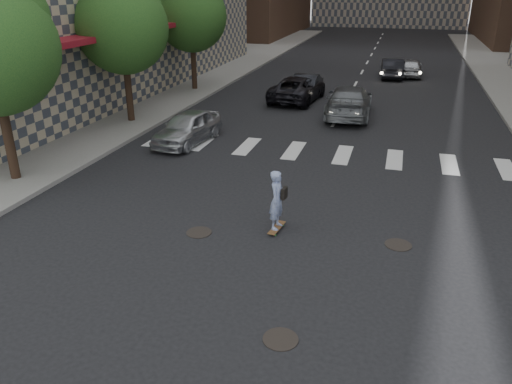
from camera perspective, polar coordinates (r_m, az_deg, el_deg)
ground at (r=12.31m, az=0.07°, el=-8.37°), size 160.00×160.00×0.00m
sidewalk_left at (r=35.34m, az=-14.02°, el=12.04°), size 13.00×80.00×0.15m
tree_b at (r=24.63m, az=-14.82°, el=18.22°), size 4.20×4.20×6.60m
tree_c at (r=31.78m, az=-7.23°, el=19.69°), size 4.20×4.20×6.60m
manhole_a at (r=10.08m, az=2.82°, el=-16.44°), size 0.70×0.70×0.02m
manhole_b at (r=13.88m, az=-6.53°, el=-4.61°), size 0.70×0.70×0.02m
manhole_c at (r=13.69m, az=15.94°, el=-5.82°), size 0.70×0.70×0.02m
skateboarder at (r=13.53m, az=2.47°, el=-0.92°), size 0.49×0.91×1.76m
silver_sedan at (r=21.47m, az=-7.86°, el=7.33°), size 2.07×4.15×1.36m
traffic_car_a at (r=30.66m, az=5.88°, el=12.11°), size 1.49×4.05×1.32m
traffic_car_b at (r=26.05m, az=10.60°, el=10.16°), size 2.39×5.44×1.55m
traffic_car_c at (r=29.22m, az=4.78°, el=11.68°), size 2.78×5.23×1.40m
traffic_car_d at (r=38.53m, az=17.30°, el=13.44°), size 1.54×3.80×1.29m
traffic_car_e at (r=37.76m, az=15.28°, el=13.52°), size 1.73×4.20×1.35m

